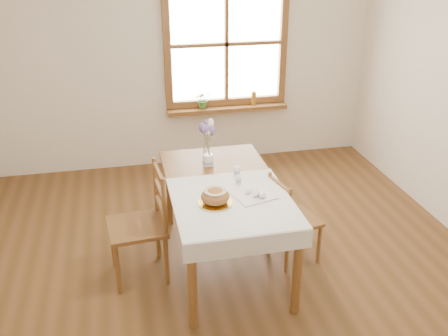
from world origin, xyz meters
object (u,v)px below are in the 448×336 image
Objects in this scene: dining_table at (224,194)px; flower_vase at (208,161)px; bread_plate at (215,203)px; chair_left at (137,225)px; chair_right at (295,218)px.

dining_table is 0.41m from flower_vase.
flower_vase reaches higher than bread_plate.
chair_left is 9.29× the size of flower_vase.
dining_table is 0.36m from bread_plate.
chair_right is (1.33, -0.04, -0.08)m from chair_left.
dining_table is at bearing 66.64° from bread_plate.
chair_right is at bearing 83.32° from chair_left.
dining_table is 2.00× the size of chair_right.
chair_left is 1.33m from chair_right.
chair_left is at bearing -177.00° from dining_table.
bread_plate is (-0.74, -0.24, 0.37)m from chair_right.
chair_right is 3.15× the size of bread_plate.
flower_vase is (-0.06, 0.38, 0.14)m from dining_table.
chair_left is 0.85m from flower_vase.
chair_right is (0.60, -0.08, -0.26)m from dining_table.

